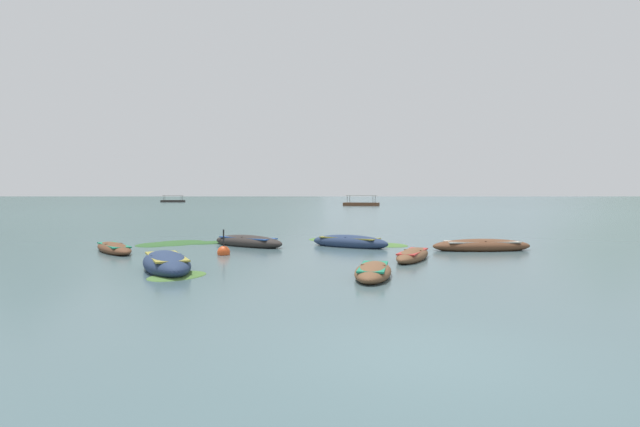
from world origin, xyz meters
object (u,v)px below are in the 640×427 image
rowboat_5 (114,248)px  rowboat_6 (413,255)px  ferry_0 (173,201)px  ferry_1 (361,204)px  mooring_buoy (224,252)px  rowboat_3 (350,242)px  rowboat_2 (373,272)px  rowboat_0 (166,263)px  rowboat_4 (481,246)px  rowboat_1 (248,242)px

rowboat_5 → rowboat_6: 12.17m
ferry_0 → rowboat_6: bearing=-68.3°
rowboat_6 → ferry_1: bearing=88.6°
ferry_0 → mooring_buoy: bearing=-70.6°
rowboat_3 → rowboat_6: size_ratio=1.12×
ferry_1 → mooring_buoy: ferry_1 is taller
rowboat_2 → rowboat_5: rowboat_2 is taller
rowboat_5 → rowboat_6: (12.01, -1.97, 0.00)m
ferry_0 → ferry_1: 81.54m
rowboat_5 → rowboat_3: bearing=14.0°
rowboat_5 → ferry_1: size_ratio=0.45×
mooring_buoy → ferry_0: bearing=109.4°
rowboat_6 → ferry_1: size_ratio=0.43×
rowboat_0 → mooring_buoy: bearing=78.8°
rowboat_3 → rowboat_0: bearing=-128.2°
rowboat_0 → ferry_1: (10.26, 95.21, 0.22)m
rowboat_0 → rowboat_4: size_ratio=0.94×
rowboat_0 → rowboat_2: (6.34, -0.93, -0.07)m
rowboat_4 → ferry_1: ferry_1 is taller
rowboat_2 → rowboat_3: size_ratio=0.82×
rowboat_2 → ferry_1: size_ratio=0.39×
rowboat_5 → rowboat_1: bearing=27.0°
rowboat_4 → rowboat_6: size_ratio=1.26×
rowboat_5 → ferry_0: bearing=107.8°
rowboat_4 → rowboat_2: bearing=-125.5°
rowboat_0 → ferry_0: bearing=108.6°
rowboat_5 → mooring_buoy: 4.85m
rowboat_3 → rowboat_4: size_ratio=0.89×
rowboat_1 → rowboat_2: 9.97m
rowboat_4 → rowboat_1: bearing=172.4°
ferry_0 → mooring_buoy: (51.26, -145.50, -0.34)m
ferry_1 → mooring_buoy: bearing=-95.9°
rowboat_0 → ferry_1: ferry_1 is taller
rowboat_4 → ferry_1: size_ratio=0.54×
rowboat_6 → mooring_buoy: 7.32m
ferry_1 → rowboat_4: bearing=-89.2°
rowboat_1 → mooring_buoy: bearing=-95.6°
rowboat_0 → rowboat_4: (11.44, 6.21, -0.04)m
rowboat_2 → ferry_0: 160.94m
ferry_1 → rowboat_5: bearing=-99.0°
ferry_1 → ferry_0: bearing=138.1°
rowboat_1 → rowboat_3: (4.69, -0.15, 0.01)m
rowboat_1 → rowboat_5: size_ratio=1.10×
rowboat_6 → ferry_0: (-58.49, 146.65, 0.29)m
rowboat_3 → rowboat_4: bearing=-12.2°
mooring_buoy → rowboat_3: bearing=33.0°
rowboat_1 → rowboat_3: rowboat_3 is taller
rowboat_2 → rowboat_4: rowboat_4 is taller
rowboat_2 → ferry_1: bearing=87.7°
rowboat_0 → ferry_1: bearing=83.8°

